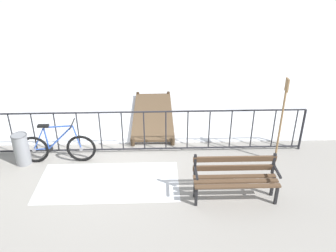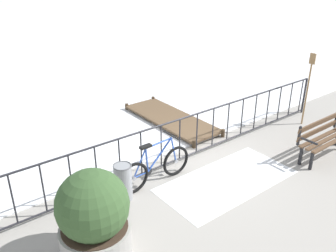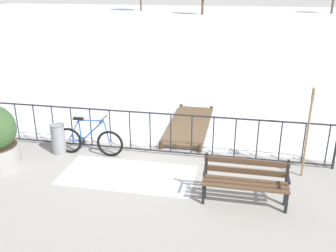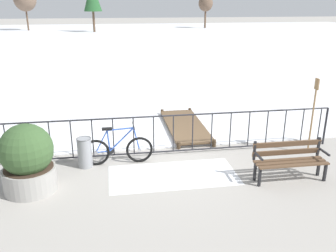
% 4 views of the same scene
% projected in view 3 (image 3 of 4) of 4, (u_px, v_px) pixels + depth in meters
% --- Properties ---
extents(ground_plane, '(160.00, 160.00, 0.00)m').
position_uv_depth(ground_plane, '(141.00, 152.00, 9.39)').
color(ground_plane, '#9E9991').
extents(frozen_pond, '(80.00, 56.00, 0.03)m').
position_uv_depth(frozen_pond, '(220.00, 25.00, 35.34)').
color(frozen_pond, white).
rests_on(frozen_pond, ground).
extents(snow_patch, '(2.92, 1.41, 0.01)m').
position_uv_depth(snow_patch, '(128.00, 175.00, 8.28)').
color(snow_patch, white).
rests_on(snow_patch, ground).
extents(railing_fence, '(9.06, 0.06, 1.07)m').
position_uv_depth(railing_fence, '(140.00, 131.00, 9.18)').
color(railing_fence, '#232328').
rests_on(railing_fence, ground).
extents(bicycle_near_railing, '(1.71, 0.52, 0.97)m').
position_uv_depth(bicycle_near_railing, '(89.00, 141.00, 9.13)').
color(bicycle_near_railing, black).
rests_on(bicycle_near_railing, ground).
extents(park_bench, '(1.60, 0.49, 0.89)m').
position_uv_depth(park_bench, '(245.00, 178.00, 7.12)').
color(park_bench, brown).
rests_on(park_bench, ground).
extents(trash_bin, '(0.35, 0.35, 0.73)m').
position_uv_depth(trash_bin, '(58.00, 139.00, 9.24)').
color(trash_bin, gray).
rests_on(trash_bin, ground).
extents(oar_upright, '(0.04, 0.16, 1.98)m').
position_uv_depth(oar_upright, '(308.00, 127.00, 7.84)').
color(oar_upright, '#937047').
rests_on(oar_upright, ground).
extents(wooden_dock, '(1.10, 3.17, 0.20)m').
position_uv_depth(wooden_dock, '(189.00, 124.00, 10.85)').
color(wooden_dock, brown).
rests_on(wooden_dock, ground).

